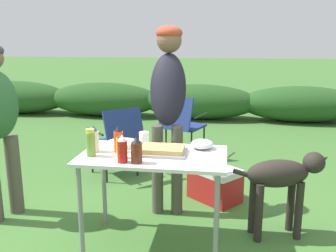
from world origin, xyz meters
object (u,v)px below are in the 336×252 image
at_px(food_tray, 163,150).
at_px(mixing_bowl, 202,144).
at_px(standing_person_in_olive_jacket, 168,94).
at_px(mayo_bottle, 94,139).
at_px(ketchup_bottle, 122,149).
at_px(dog, 283,178).
at_px(plate_stack, 122,144).
at_px(mustard_bottle, 121,146).
at_px(relish_jar, 91,143).
at_px(cooler_box, 215,184).
at_px(camp_chair_green_behind_table, 182,122).
at_px(folding_table, 153,164).
at_px(paper_cup_stack, 144,139).
at_px(bbq_sauce_bottle, 137,151).
at_px(hot_sauce_bottle, 118,139).
at_px(camp_chair_near_hedge, 118,138).

xyz_separation_m(food_tray, mixing_bowl, (0.29, 0.19, 0.01)).
bearing_deg(standing_person_in_olive_jacket, mayo_bottle, -129.94).
distance_m(ketchup_bottle, dog, 1.33).
xyz_separation_m(food_tray, mayo_bottle, (-0.53, -0.02, 0.07)).
distance_m(plate_stack, mayo_bottle, 0.26).
relative_size(mustard_bottle, relish_jar, 0.93).
height_order(food_tray, cooler_box, food_tray).
height_order(relish_jar, camp_chair_green_behind_table, relish_jar).
bearing_deg(food_tray, standing_person_in_olive_jacket, 95.07).
height_order(food_tray, dog, food_tray).
xyz_separation_m(folding_table, camp_chair_green_behind_table, (-0.06, 2.37, -0.20)).
xyz_separation_m(plate_stack, paper_cup_stack, (0.17, 0.05, 0.04)).
bearing_deg(dog, food_tray, -90.00).
height_order(bbq_sauce_bottle, camp_chair_green_behind_table, bbq_sauce_bottle).
bearing_deg(bbq_sauce_bottle, cooler_box, 64.95).
height_order(mayo_bottle, hot_sauce_bottle, hot_sauce_bottle).
relative_size(folding_table, camp_chair_green_behind_table, 1.32).
distance_m(mustard_bottle, standing_person_in_olive_jacket, 0.88).
height_order(mixing_bowl, ketchup_bottle, ketchup_bottle).
bearing_deg(camp_chair_near_hedge, food_tray, -104.29).
bearing_deg(hot_sauce_bottle, paper_cup_stack, 54.55).
relative_size(food_tray, hot_sauce_bottle, 1.76).
height_order(mayo_bottle, camp_chair_green_behind_table, mayo_bottle).
height_order(mixing_bowl, bbq_sauce_bottle, bbq_sauce_bottle).
relative_size(mustard_bottle, standing_person_in_olive_jacket, 0.11).
distance_m(mayo_bottle, dog, 1.53).
bearing_deg(hot_sauce_bottle, standing_person_in_olive_jacket, 66.89).
bearing_deg(standing_person_in_olive_jacket, plate_stack, -125.76).
xyz_separation_m(mayo_bottle, camp_chair_near_hedge, (-0.22, 1.39, -0.37)).
bearing_deg(mayo_bottle, relish_jar, -81.56).
xyz_separation_m(mustard_bottle, ketchup_bottle, (0.04, -0.10, 0.00)).
bearing_deg(standing_person_in_olive_jacket, mixing_bowl, -59.07).
bearing_deg(mustard_bottle, mayo_bottle, 153.60).
bearing_deg(bbq_sauce_bottle, mixing_bowl, 44.48).
xyz_separation_m(folding_table, standing_person_in_olive_jacket, (0.01, 0.68, 0.44)).
bearing_deg(standing_person_in_olive_jacket, paper_cup_stack, -111.24).
bearing_deg(mayo_bottle, mixing_bowl, 14.02).
bearing_deg(cooler_box, plate_stack, -95.28).
distance_m(folding_table, mustard_bottle, 0.30).
bearing_deg(camp_chair_near_hedge, dog, -76.41).
distance_m(relish_jar, standing_person_in_olive_jacket, 0.95).
bearing_deg(mayo_bottle, hot_sauce_bottle, 5.09).
bearing_deg(hot_sauce_bottle, relish_jar, -142.80).
height_order(mayo_bottle, camp_chair_near_hedge, mayo_bottle).
bearing_deg(ketchup_bottle, mustard_bottle, 112.41).
bearing_deg(camp_chair_near_hedge, hot_sauce_bottle, -116.38).
xyz_separation_m(relish_jar, mayo_bottle, (-0.02, 0.11, -0.00)).
height_order(bbq_sauce_bottle, ketchup_bottle, ketchup_bottle).
distance_m(paper_cup_stack, hot_sauce_bottle, 0.27).
bearing_deg(mixing_bowl, folding_table, -149.85).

